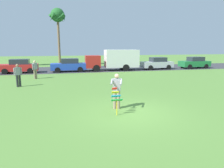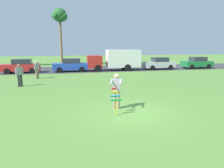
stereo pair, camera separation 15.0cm
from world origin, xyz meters
name	(u,v)px [view 1 (the left image)]	position (x,y,z in m)	size (l,w,h in m)	color
ground_plane	(130,112)	(0.00, 0.00, 0.00)	(120.00, 120.00, 0.00)	#568438
road_strip	(87,69)	(0.00, 18.55, 0.01)	(120.00, 8.00, 0.01)	#38383D
person_kite_flyer	(117,90)	(-0.46, 0.66, 0.95)	(0.69, 0.76, 1.73)	gray
kite_held	(116,97)	(-0.68, -0.08, 0.79)	(0.51, 0.63, 1.17)	red
parked_car_red	(19,66)	(-8.08, 16.15, 0.77)	(4.26, 1.96, 1.60)	red
parked_car_blue	(69,65)	(-2.46, 16.15, 0.77)	(4.24, 1.90, 1.60)	#2347B7
parked_truck_red_cab	(115,59)	(3.33, 16.15, 1.41)	(6.74, 2.23, 2.62)	#B2231E
parked_car_silver	(157,63)	(9.16, 16.15, 0.77)	(4.25, 1.93, 1.60)	silver
parked_car_green	(195,63)	(14.92, 16.15, 0.77)	(4.23, 1.89, 1.60)	#1E7238
palm_tree_right_near	(58,18)	(-3.73, 24.24, 7.37)	(2.58, 2.71, 8.81)	brown
person_walker_near	(35,69)	(-5.67, 11.35, 0.93)	(0.41, 0.45, 1.73)	gray
person_walker_far	(18,75)	(-6.36, 7.59, 0.93)	(0.54, 0.33, 1.73)	#26262B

